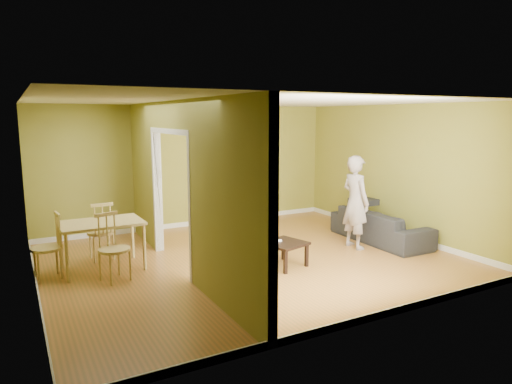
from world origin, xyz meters
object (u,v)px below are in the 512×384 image
Objects in this scene: dining_table at (101,227)px; chair_near at (114,248)px; sofa at (380,221)px; chair_far at (101,230)px; bookshelf at (247,179)px; chair_left at (47,246)px; person at (356,194)px; coffee_table at (285,246)px.

dining_table is 1.23× the size of chair_near.
chair_far reaches higher than sofa.
chair_left is at bearing -155.34° from bookshelf.
person is at bearing -23.06° from chair_near.
coffee_table is 0.60× the size of chair_near.
chair_far is at bearing 144.65° from coffee_table.
person reaches higher than chair_left.
person is at bearing 99.10° from sofa.
person is 1.02× the size of bookshelf.
bookshelf is 3.37m from coffee_table.
chair_near is 1.14m from chair_far.
chair_near is at bearing 165.88° from coffee_table.
bookshelf reaches higher than chair_far.
chair_near is at bearing -143.73° from bookshelf.
coffee_table is at bearing 142.01° from chair_far.
chair_left is at bearing -177.31° from dining_table.
person is 2.03× the size of chair_left.
bookshelf is at bearing 13.98° from person.
person is at bearing -75.76° from bookshelf.
chair_far is at bearing -157.83° from bookshelf.
chair_left is 1.04m from chair_far.
chair_near is at bearing 86.58° from chair_far.
bookshelf is 4.77m from chair_left.
bookshelf is (-1.44, 2.77, 0.58)m from sofa.
chair_near reaches higher than dining_table.
chair_left is (-3.36, 1.19, 0.15)m from coffee_table.
chair_left is (-5.75, 0.79, 0.09)m from sofa.
dining_table is at bearing 154.45° from coffee_table.
chair_near is (-4.19, 0.33, -0.49)m from person.
chair_far is (-3.45, -1.41, -0.48)m from bookshelf.
person reaches higher than sofa.
coffee_table is at bearing 99.91° from person.
sofa is 2.11× the size of chair_far.
chair_near is at bearing 50.79° from chair_left.
chair_near is at bearing -83.90° from dining_table.
person is 4.37m from dining_table.
dining_table is at bearing 78.96° from chair_far.
bookshelf is at bearing 28.92° from sofa.
coffee_table is 2.59m from chair_near.
chair_far is (0.02, 1.14, -0.00)m from chair_near.
chair_near reaches higher than chair_far.
coffee_table is at bearing -25.55° from dining_table.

